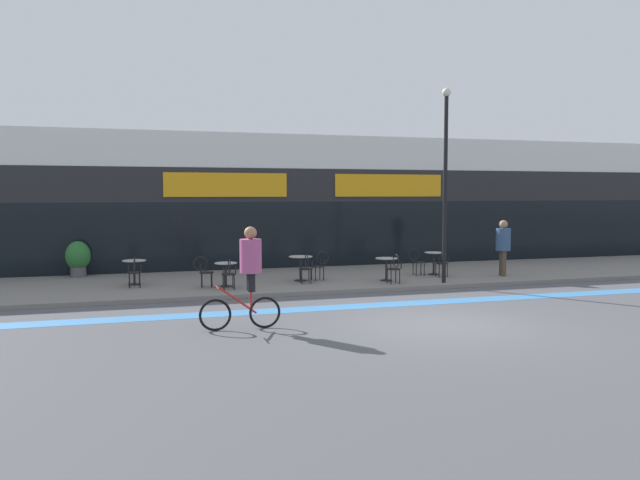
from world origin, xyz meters
TOP-DOWN VIEW (x-y plane):
  - ground_plane at (0.00, 0.00)m, footprint 120.00×120.00m
  - sidewalk_slab at (0.00, 7.25)m, footprint 40.00×5.50m
  - storefront_facade at (0.00, 11.96)m, footprint 40.00×4.06m
  - bike_lane_stripe at (0.00, 2.55)m, footprint 36.00×0.70m
  - bistro_table_0 at (-6.25, 7.18)m, footprint 0.68×0.68m
  - bistro_table_1 at (-3.72, 6.00)m, footprint 0.65×0.65m
  - bistro_table_2 at (-1.32, 6.55)m, footprint 0.73×0.73m
  - bistro_table_3 at (1.21, 5.77)m, footprint 0.67×0.67m
  - bistro_table_4 at (3.31, 6.69)m, footprint 0.63×0.63m
  - cafe_chair_0_near at (-6.25, 6.55)m, footprint 0.42×0.58m
  - cafe_chair_1_near at (-3.72, 5.38)m, footprint 0.41×0.58m
  - cafe_chair_1_side at (-4.34, 6.01)m, footprint 0.58×0.42m
  - cafe_chair_2_near at (-1.33, 5.93)m, footprint 0.42×0.59m
  - cafe_chair_2_side at (-0.70, 6.56)m, footprint 0.60×0.45m
  - cafe_chair_3_near at (1.22, 5.15)m, footprint 0.40×0.58m
  - cafe_chair_4_near at (3.30, 6.06)m, footprint 0.43×0.59m
  - cafe_chair_4_side at (2.68, 6.69)m, footprint 0.59×0.42m
  - planter_pot at (-7.98, 9.56)m, footprint 0.79×0.79m
  - lamp_post at (2.74, 4.91)m, footprint 0.26×0.26m
  - cyclist_0 at (-4.00, 0.75)m, footprint 1.70×0.49m
  - pedestrian_near_end at (5.33, 5.76)m, footprint 0.55×0.55m

SIDE VIEW (x-z plane):
  - ground_plane at x=0.00m, z-range 0.00..0.00m
  - bike_lane_stripe at x=0.00m, z-range 0.00..0.01m
  - sidewalk_slab at x=0.00m, z-range 0.00..0.12m
  - bistro_table_1 at x=-3.72m, z-range 0.27..0.97m
  - bistro_table_3 at x=1.21m, z-range 0.27..0.98m
  - cafe_chair_0_near at x=-6.25m, z-range 0.19..1.09m
  - cafe_chair_1_near at x=-3.72m, z-range 0.19..1.09m
  - cafe_chair_1_side at x=-4.34m, z-range 0.19..1.09m
  - cafe_chair_2_near at x=-1.33m, z-range 0.19..1.09m
  - cafe_chair_2_side at x=-0.70m, z-range 0.19..1.09m
  - cafe_chair_3_near at x=1.22m, z-range 0.19..1.09m
  - cafe_chair_4_near at x=3.30m, z-range 0.19..1.09m
  - cafe_chair_4_side at x=2.68m, z-range 0.19..1.09m
  - bistro_table_0 at x=-6.25m, z-range 0.28..1.01m
  - bistro_table_4 at x=3.31m, z-range 0.27..1.02m
  - bistro_table_2 at x=-1.32m, z-range 0.29..1.05m
  - planter_pot at x=-7.98m, z-range 0.16..1.32m
  - pedestrian_near_end at x=5.33m, z-range 0.29..2.12m
  - cyclist_0 at x=-4.00m, z-range 0.20..2.34m
  - storefront_facade at x=0.00m, z-range -0.01..4.95m
  - lamp_post at x=2.74m, z-range 0.53..6.36m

